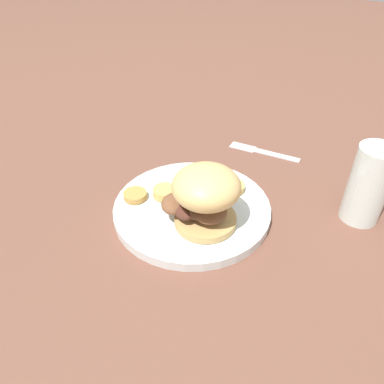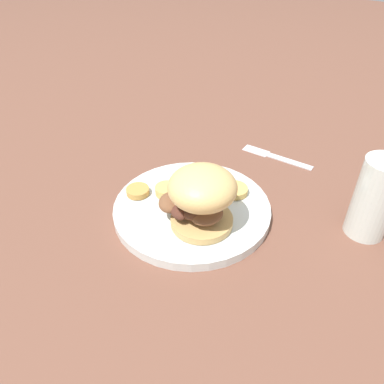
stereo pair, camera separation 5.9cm
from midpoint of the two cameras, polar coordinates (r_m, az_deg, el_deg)
ground_plane at (r=0.62m, az=2.74°, el=-3.22°), size 4.00×4.00×0.00m
dinner_plate at (r=0.61m, az=2.77°, el=-2.54°), size 0.25×0.25×0.02m
sandwich at (r=0.54m, az=4.42°, el=-0.73°), size 0.10×0.12×0.10m
potato_round_0 at (r=0.63m, az=-1.07°, el=0.29°), size 0.04×0.04×0.01m
potato_round_1 at (r=0.63m, az=-5.62°, el=0.06°), size 0.04×0.04×0.01m
potato_round_2 at (r=0.64m, az=4.74°, el=0.93°), size 0.05×0.05×0.01m
potato_round_3 at (r=0.64m, az=9.17°, el=0.20°), size 0.04×0.04×0.01m
fork at (r=0.78m, az=14.67°, el=5.20°), size 0.02×0.15×0.00m
drinking_glass at (r=0.62m, az=28.61°, el=-1.00°), size 0.06×0.06×0.13m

